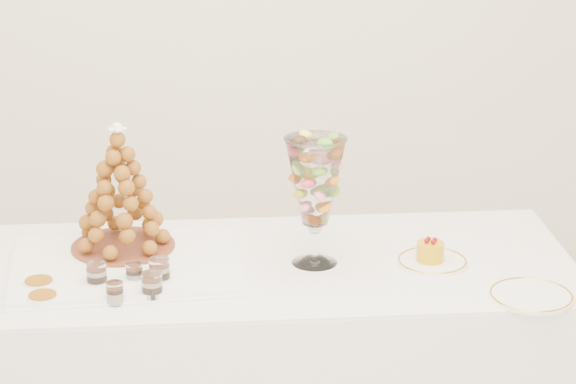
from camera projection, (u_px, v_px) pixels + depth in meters
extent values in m
cube|color=white|center=(257.00, 373.00, 3.34)|extent=(1.86, 0.77, 0.69)
cube|color=white|center=(256.00, 265.00, 3.22)|extent=(1.85, 0.77, 0.01)
cube|color=white|center=(124.00, 265.00, 3.18)|extent=(0.65, 0.50, 0.02)
cylinder|color=white|center=(315.00, 259.00, 3.22)|extent=(0.13, 0.13, 0.02)
cylinder|color=white|center=(315.00, 241.00, 3.20)|extent=(0.03, 0.03, 0.09)
sphere|color=white|center=(315.00, 226.00, 3.19)|extent=(0.04, 0.04, 0.04)
cylinder|color=white|center=(432.00, 262.00, 3.22)|extent=(0.20, 0.20, 0.01)
cylinder|color=white|center=(531.00, 296.00, 3.00)|extent=(0.23, 0.23, 0.01)
cylinder|color=white|center=(97.00, 275.00, 3.05)|extent=(0.07, 0.07, 0.07)
cylinder|color=white|center=(134.00, 274.00, 3.07)|extent=(0.06, 0.06, 0.06)
cylinder|color=white|center=(159.00, 272.00, 3.06)|extent=(0.07, 0.07, 0.08)
cylinder|color=white|center=(115.00, 293.00, 2.95)|extent=(0.05, 0.05, 0.06)
cylinder|color=white|center=(152.00, 286.00, 2.98)|extent=(0.06, 0.06, 0.07)
cylinder|color=white|center=(39.00, 285.00, 3.04)|extent=(0.08, 0.08, 0.03)
cylinder|color=white|center=(43.00, 300.00, 2.96)|extent=(0.08, 0.08, 0.03)
cylinder|color=brown|center=(123.00, 246.00, 3.28)|extent=(0.30, 0.30, 0.01)
cone|color=brown|center=(120.00, 187.00, 3.21)|extent=(0.26, 0.26, 0.36)
sphere|color=white|center=(117.00, 129.00, 3.16)|extent=(0.04, 0.04, 0.04)
cylinder|color=#D29709|center=(430.00, 251.00, 3.21)|extent=(0.08, 0.08, 0.06)
sphere|color=maroon|center=(435.00, 240.00, 3.20)|extent=(0.01, 0.01, 0.01)
sphere|color=maroon|center=(428.00, 239.00, 3.21)|extent=(0.01, 0.01, 0.01)
sphere|color=maroon|center=(426.00, 241.00, 3.19)|extent=(0.01, 0.01, 0.01)
sphere|color=maroon|center=(433.00, 242.00, 3.18)|extent=(0.01, 0.01, 0.01)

